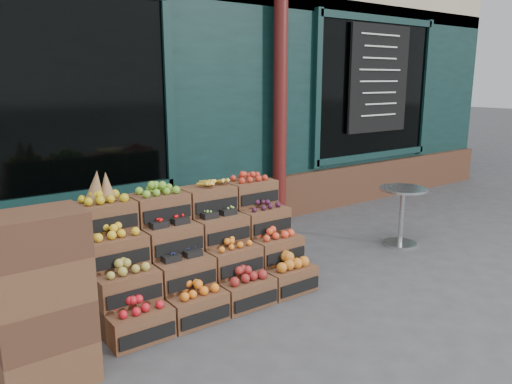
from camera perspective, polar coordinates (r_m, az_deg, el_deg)
ground at (r=4.66m, az=7.29°, el=-11.47°), size 60.00×60.00×0.00m
shop_facade at (r=8.68m, az=-17.24°, el=15.50°), size 12.00×6.24×4.80m
crate_display at (r=4.47m, az=-6.90°, el=-7.37°), size 1.94×0.95×1.21m
spare_crates at (r=3.42m, az=-23.27°, el=-11.38°), size 0.57×0.40×1.13m
bistro_table at (r=6.03m, az=16.33°, el=-1.93°), size 0.54×0.54×0.69m
shopkeeper at (r=6.10m, az=-24.28°, el=3.52°), size 0.80×0.55×2.08m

